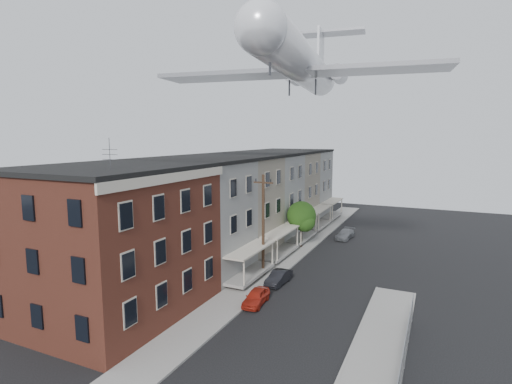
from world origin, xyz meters
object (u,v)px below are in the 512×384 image
Objects in this scene: car_mid at (279,277)px; airplane at (302,64)px; street_tree at (302,217)px; car_near at (256,297)px; utility_pole at (263,224)px; car_far at (345,234)px.

airplane is (0.38, 4.14, 17.86)m from car_mid.
street_tree is 16.69m from airplane.
street_tree reaches higher than car_near.
car_mid is at bearing 85.94° from car_near.
street_tree is 0.19× the size of airplane.
car_mid is (2.00, -1.32, -4.12)m from utility_pole.
utility_pole is 2.67× the size of car_mid.
street_tree is 1.54× the size of car_mid.
utility_pole is at bearing -97.40° from car_far.
airplane reaches higher than utility_pole.
utility_pole is 4.77m from car_mid.
utility_pole is 14.22m from airplane.
car_near is 0.85× the size of car_far.
car_far is (1.80, 21.75, 0.00)m from car_near.
car_far is (3.47, 6.00, -2.89)m from street_tree.
street_tree reaches higher than car_far.
car_mid is at bearing -95.22° from airplane.
car_far is at bearing 81.21° from car_near.
airplane reaches higher than car_mid.
street_tree is 16.10m from car_near.
utility_pole is 2.35× the size of car_far.
street_tree is (0.33, 9.92, -1.22)m from utility_pole.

